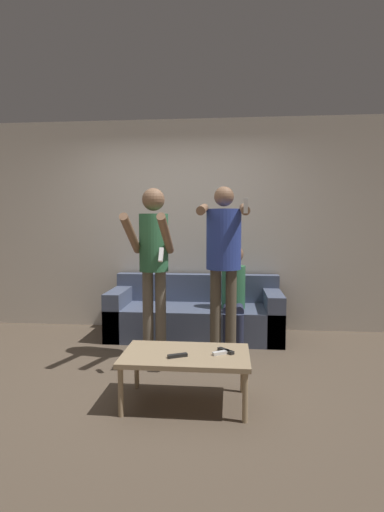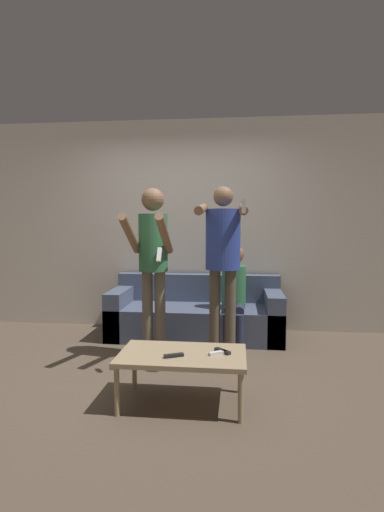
% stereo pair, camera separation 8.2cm
% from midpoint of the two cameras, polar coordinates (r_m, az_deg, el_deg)
% --- Properties ---
extents(ground_plane, '(14.00, 14.00, 0.00)m').
position_cam_midpoint_polar(ground_plane, '(3.80, -5.81, -16.80)').
color(ground_plane, brown).
extents(wall_back, '(6.40, 0.06, 2.70)m').
position_cam_midpoint_polar(wall_back, '(5.23, -2.25, 4.40)').
color(wall_back, beige).
rests_on(wall_back, ground_plane).
extents(couch, '(2.06, 0.79, 0.73)m').
position_cam_midpoint_polar(couch, '(4.92, -0.02, -8.52)').
color(couch, '#4C5670').
rests_on(couch, ground_plane).
extents(person_standing_left, '(0.41, 0.72, 1.74)m').
position_cam_midpoint_polar(person_standing_left, '(4.03, -6.12, 0.29)').
color(person_standing_left, '#6B6051').
rests_on(person_standing_left, ground_plane).
extents(person_standing_right, '(0.46, 0.72, 1.75)m').
position_cam_midpoint_polar(person_standing_right, '(3.96, 3.94, 0.78)').
color(person_standing_right, brown).
rests_on(person_standing_right, ground_plane).
extents(person_seated, '(0.28, 0.51, 1.13)m').
position_cam_midpoint_polar(person_seated, '(4.67, 5.43, -4.78)').
color(person_seated, '#282D47').
rests_on(person_seated, ground_plane).
extents(coffee_table, '(0.97, 0.58, 0.40)m').
position_cam_midpoint_polar(coffee_table, '(3.16, -1.66, -14.37)').
color(coffee_table, tan).
rests_on(coffee_table, ground_plane).
extents(remote_near, '(0.15, 0.10, 0.02)m').
position_cam_midpoint_polar(remote_near, '(3.07, -2.88, -14.02)').
color(remote_near, black).
rests_on(remote_near, coffee_table).
extents(remote_mid, '(0.15, 0.11, 0.02)m').
position_cam_midpoint_polar(remote_mid, '(3.13, 3.49, -13.62)').
color(remote_mid, white).
rests_on(remote_mid, coffee_table).
extents(remote_far, '(0.13, 0.13, 0.02)m').
position_cam_midpoint_polar(remote_far, '(3.17, 4.09, -13.37)').
color(remote_far, black).
rests_on(remote_far, coffee_table).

